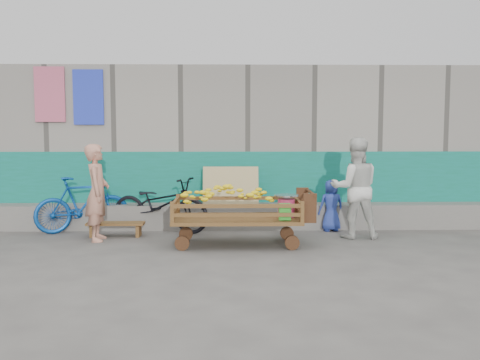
{
  "coord_description": "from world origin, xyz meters",
  "views": [
    {
      "loc": [
        0.27,
        -7.35,
        1.8
      ],
      "look_at": [
        0.45,
        1.2,
        1.0
      ],
      "focal_mm": 40.0,
      "sensor_mm": 36.0,
      "label": 1
    }
  ],
  "objects_px": {
    "woman": "(355,188)",
    "bicycle_dark": "(160,205)",
    "banana_cart": "(235,205)",
    "bench": "(116,226)",
    "vendor_man": "(97,193)",
    "child": "(331,205)",
    "bicycle_blue": "(82,204)"
  },
  "relations": [
    {
      "from": "banana_cart",
      "to": "bicycle_blue",
      "type": "height_order",
      "value": "bicycle_blue"
    },
    {
      "from": "woman",
      "to": "child",
      "type": "distance_m",
      "value": 0.76
    },
    {
      "from": "banana_cart",
      "to": "bicycle_blue",
      "type": "distance_m",
      "value": 2.91
    },
    {
      "from": "banana_cart",
      "to": "bicycle_blue",
      "type": "bearing_deg",
      "value": 156.96
    },
    {
      "from": "woman",
      "to": "vendor_man",
      "type": "bearing_deg",
      "value": 3.95
    },
    {
      "from": "vendor_man",
      "to": "bicycle_dark",
      "type": "height_order",
      "value": "vendor_man"
    },
    {
      "from": "bench",
      "to": "bicycle_dark",
      "type": "bearing_deg",
      "value": 30.5
    },
    {
      "from": "bench",
      "to": "vendor_man",
      "type": "distance_m",
      "value": 0.73
    },
    {
      "from": "vendor_man",
      "to": "child",
      "type": "xyz_separation_m",
      "value": [
        3.97,
        0.74,
        -0.33
      ]
    },
    {
      "from": "bicycle_dark",
      "to": "banana_cart",
      "type": "bearing_deg",
      "value": -111.05
    },
    {
      "from": "bicycle_dark",
      "to": "bicycle_blue",
      "type": "xyz_separation_m",
      "value": [
        -1.37,
        0.0,
        0.01
      ]
    },
    {
      "from": "woman",
      "to": "bicycle_dark",
      "type": "distance_m",
      "value": 3.4
    },
    {
      "from": "bench",
      "to": "bicycle_dark",
      "type": "xyz_separation_m",
      "value": [
        0.7,
        0.41,
        0.31
      ]
    },
    {
      "from": "vendor_man",
      "to": "child",
      "type": "distance_m",
      "value": 4.05
    },
    {
      "from": "woman",
      "to": "bicycle_dark",
      "type": "xyz_separation_m",
      "value": [
        -3.33,
        0.59,
        -0.36
      ]
    },
    {
      "from": "child",
      "to": "woman",
      "type": "bearing_deg",
      "value": 105.11
    },
    {
      "from": "bicycle_blue",
      "to": "child",
      "type": "bearing_deg",
      "value": -113.48
    },
    {
      "from": "banana_cart",
      "to": "vendor_man",
      "type": "bearing_deg",
      "value": 169.78
    },
    {
      "from": "vendor_man",
      "to": "bicycle_dark",
      "type": "distance_m",
      "value": 1.22
    },
    {
      "from": "child",
      "to": "bicycle_blue",
      "type": "xyz_separation_m",
      "value": [
        -4.41,
        0.0,
        0.03
      ]
    },
    {
      "from": "bench",
      "to": "bicycle_dark",
      "type": "distance_m",
      "value": 0.87
    },
    {
      "from": "child",
      "to": "bicycle_dark",
      "type": "xyz_separation_m",
      "value": [
        -3.05,
        0.0,
        0.02
      ]
    },
    {
      "from": "vendor_man",
      "to": "bicycle_dark",
      "type": "relative_size",
      "value": 0.86
    },
    {
      "from": "banana_cart",
      "to": "bench",
      "type": "xyz_separation_m",
      "value": [
        -2.01,
        0.72,
        -0.45
      ]
    },
    {
      "from": "bench",
      "to": "bicycle_dark",
      "type": "height_order",
      "value": "bicycle_dark"
    },
    {
      "from": "vendor_man",
      "to": "woman",
      "type": "height_order",
      "value": "woman"
    },
    {
      "from": "banana_cart",
      "to": "woman",
      "type": "bearing_deg",
      "value": 15.11
    },
    {
      "from": "bench",
      "to": "bicycle_blue",
      "type": "height_order",
      "value": "bicycle_blue"
    },
    {
      "from": "banana_cart",
      "to": "child",
      "type": "distance_m",
      "value": 2.08
    },
    {
      "from": "woman",
      "to": "bicycle_dark",
      "type": "height_order",
      "value": "woman"
    },
    {
      "from": "bicycle_blue",
      "to": "banana_cart",
      "type": "bearing_deg",
      "value": -136.52
    },
    {
      "from": "bicycle_dark",
      "to": "vendor_man",
      "type": "bearing_deg",
      "value": 148.64
    }
  ]
}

